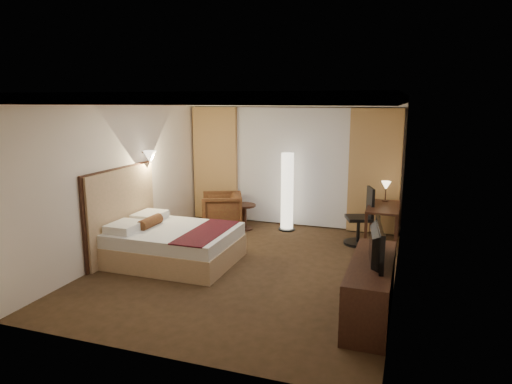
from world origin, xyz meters
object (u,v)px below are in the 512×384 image
(desk, at_px, (383,226))
(dresser, at_px, (371,288))
(side_table, at_px, (244,217))
(television, at_px, (371,238))
(bed, at_px, (175,245))
(floor_lamp, at_px, (287,192))
(office_chair, at_px, (359,216))
(armchair, at_px, (222,209))

(desk, bearing_deg, dresser, -89.01)
(side_table, relative_size, television, 0.53)
(bed, height_order, dresser, dresser)
(floor_lamp, bearing_deg, side_table, -164.20)
(bed, relative_size, desk, 1.70)
(office_chair, height_order, television, office_chair)
(dresser, height_order, television, television)
(armchair, relative_size, television, 0.82)
(dresser, relative_size, television, 1.82)
(side_table, bearing_deg, armchair, -170.93)
(side_table, bearing_deg, bed, -100.39)
(side_table, bearing_deg, dresser, -47.64)
(office_chair, height_order, dresser, office_chair)
(bed, xyz_separation_m, office_chair, (2.74, 1.93, 0.25))
(bed, xyz_separation_m, desk, (3.17, 1.98, 0.09))
(side_table, height_order, dresser, dresser)
(desk, relative_size, dresser, 0.63)
(side_table, distance_m, desk, 2.78)
(bed, height_order, television, television)
(bed, xyz_separation_m, armchair, (-0.07, 2.11, 0.12))
(floor_lamp, relative_size, desk, 1.41)
(bed, relative_size, side_table, 3.69)
(desk, bearing_deg, floor_lamp, 167.05)
(armchair, bearing_deg, dresser, 24.37)
(dresser, distance_m, television, 0.64)
(bed, bearing_deg, armchair, 91.86)
(television, bearing_deg, floor_lamp, 22.61)
(desk, relative_size, office_chair, 1.06)
(desk, bearing_deg, bed, -147.97)
(desk, bearing_deg, television, -89.60)
(floor_lamp, bearing_deg, desk, -12.95)
(dresser, bearing_deg, television, 180.00)
(office_chair, distance_m, television, 2.91)
(dresser, bearing_deg, armchair, 137.47)
(desk, xyz_separation_m, dresser, (0.05, -2.89, -0.02))
(floor_lamp, height_order, television, floor_lamp)
(bed, distance_m, armchair, 2.11)
(armchair, height_order, desk, armchair)
(armchair, xyz_separation_m, floor_lamp, (1.31, 0.31, 0.39))
(floor_lamp, distance_m, desk, 2.02)
(office_chair, bearing_deg, armchair, 156.64)
(bed, relative_size, floor_lamp, 1.21)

